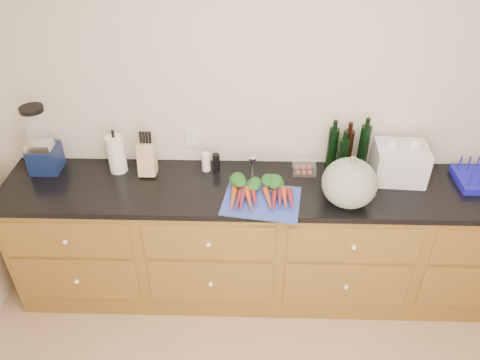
{
  "coord_description": "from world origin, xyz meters",
  "views": [
    {
      "loc": [
        -0.2,
        -1.14,
        2.74
      ],
      "look_at": [
        -0.26,
        1.2,
        1.06
      ],
      "focal_mm": 35.0,
      "sensor_mm": 36.0,
      "label": 1
    }
  ],
  "objects_px": {
    "cutting_board": "(262,201)",
    "squash": "(349,183)",
    "carrots": "(262,192)",
    "blender_appliance": "(41,144)",
    "tomato_box": "(304,168)",
    "paper_towel": "(116,154)",
    "knife_block": "(147,158)"
  },
  "relations": [
    {
      "from": "blender_appliance",
      "to": "tomato_box",
      "type": "xyz_separation_m",
      "value": [
        1.74,
        0.01,
        -0.17
      ]
    },
    {
      "from": "cutting_board",
      "to": "knife_block",
      "type": "bearing_deg",
      "value": 158.37
    },
    {
      "from": "squash",
      "to": "blender_appliance",
      "type": "distance_m",
      "value": 2.0
    },
    {
      "from": "carrots",
      "to": "squash",
      "type": "distance_m",
      "value": 0.54
    },
    {
      "from": "cutting_board",
      "to": "squash",
      "type": "height_order",
      "value": "squash"
    },
    {
      "from": "squash",
      "to": "blender_appliance",
      "type": "height_order",
      "value": "blender_appliance"
    },
    {
      "from": "blender_appliance",
      "to": "tomato_box",
      "type": "bearing_deg",
      "value": 0.41
    },
    {
      "from": "carrots",
      "to": "squash",
      "type": "relative_size",
      "value": 1.27
    },
    {
      "from": "knife_block",
      "to": "tomato_box",
      "type": "height_order",
      "value": "knife_block"
    },
    {
      "from": "paper_towel",
      "to": "tomato_box",
      "type": "bearing_deg",
      "value": 0.46
    },
    {
      "from": "knife_block",
      "to": "tomato_box",
      "type": "xyz_separation_m",
      "value": [
        1.04,
        0.03,
        -0.08
      ]
    },
    {
      "from": "squash",
      "to": "paper_towel",
      "type": "distance_m",
      "value": 1.52
    },
    {
      "from": "squash",
      "to": "tomato_box",
      "type": "distance_m",
      "value": 0.42
    },
    {
      "from": "knife_block",
      "to": "tomato_box",
      "type": "distance_m",
      "value": 1.05
    },
    {
      "from": "cutting_board",
      "to": "blender_appliance",
      "type": "relative_size",
      "value": 1.0
    },
    {
      "from": "cutting_board",
      "to": "blender_appliance",
      "type": "distance_m",
      "value": 1.5
    },
    {
      "from": "knife_block",
      "to": "blender_appliance",
      "type": "bearing_deg",
      "value": 178.56
    },
    {
      "from": "paper_towel",
      "to": "knife_block",
      "type": "xyz_separation_m",
      "value": [
        0.21,
        -0.02,
        -0.02
      ]
    },
    {
      "from": "cutting_board",
      "to": "tomato_box",
      "type": "height_order",
      "value": "tomato_box"
    },
    {
      "from": "carrots",
      "to": "blender_appliance",
      "type": "height_order",
      "value": "blender_appliance"
    },
    {
      "from": "cutting_board",
      "to": "squash",
      "type": "bearing_deg",
      "value": 0.45
    },
    {
      "from": "squash",
      "to": "blender_appliance",
      "type": "bearing_deg",
      "value": 170.98
    },
    {
      "from": "carrots",
      "to": "knife_block",
      "type": "relative_size",
      "value": 1.9
    },
    {
      "from": "cutting_board",
      "to": "paper_towel",
      "type": "xyz_separation_m",
      "value": [
        -0.96,
        0.32,
        0.12
      ]
    },
    {
      "from": "cutting_board",
      "to": "blender_appliance",
      "type": "height_order",
      "value": "blender_appliance"
    },
    {
      "from": "tomato_box",
      "to": "cutting_board",
      "type": "bearing_deg",
      "value": -131.0
    },
    {
      "from": "squash",
      "to": "tomato_box",
      "type": "xyz_separation_m",
      "value": [
        -0.24,
        0.33,
        -0.11
      ]
    },
    {
      "from": "cutting_board",
      "to": "knife_block",
      "type": "height_order",
      "value": "knife_block"
    },
    {
      "from": "carrots",
      "to": "knife_block",
      "type": "height_order",
      "value": "knife_block"
    },
    {
      "from": "squash",
      "to": "tomato_box",
      "type": "bearing_deg",
      "value": 126.01
    },
    {
      "from": "paper_towel",
      "to": "squash",
      "type": "bearing_deg",
      "value": -11.99
    },
    {
      "from": "cutting_board",
      "to": "paper_towel",
      "type": "relative_size",
      "value": 1.8
    }
  ]
}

